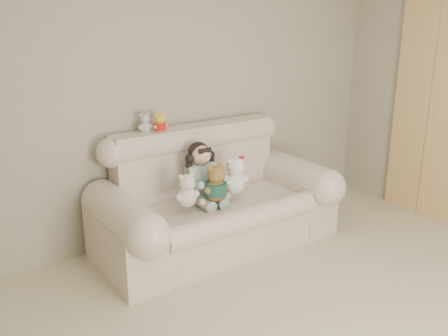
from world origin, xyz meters
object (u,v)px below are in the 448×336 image
at_px(brown_teddy, 216,179).
at_px(white_cat, 235,172).
at_px(cream_teddy, 186,187).
at_px(sofa, 217,191).
at_px(seated_child, 201,172).

bearing_deg(brown_teddy, white_cat, 8.16).
distance_m(brown_teddy, cream_teddy, 0.27).
relative_size(brown_teddy, cream_teddy, 1.11).
height_order(brown_teddy, white_cat, white_cat).
height_order(brown_teddy, cream_teddy, brown_teddy).
xyz_separation_m(sofa, white_cat, (0.12, -0.09, 0.18)).
height_order(seated_child, cream_teddy, seated_child).
height_order(white_cat, cream_teddy, white_cat).
bearing_deg(cream_teddy, sofa, 31.01).
bearing_deg(white_cat, cream_teddy, 167.64).
xyz_separation_m(sofa, brown_teddy, (-0.11, -0.14, 0.17)).
relative_size(seated_child, brown_teddy, 1.44).
distance_m(sofa, brown_teddy, 0.25).
xyz_separation_m(brown_teddy, white_cat, (0.23, 0.05, 0.01)).
distance_m(seated_child, brown_teddy, 0.22).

